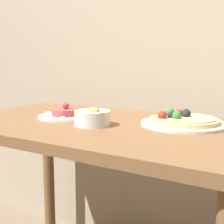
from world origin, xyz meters
The scene contains 5 objects.
back_wall centered at (0.00, 0.82, 1.30)m, with size 8.00×0.05×2.60m.
dining_table centered at (0.00, 0.35, 0.67)m, with size 1.20×0.69×0.79m.
pizza_plate centered at (0.29, 0.45, 0.81)m, with size 0.31×0.31×0.06m.
tartare_plate centered at (-0.17, 0.35, 0.81)m, with size 0.23×0.23×0.06m.
small_bowl centered at (0.02, 0.28, 0.82)m, with size 0.13×0.13×0.07m.
Camera 1 is at (0.65, -0.62, 1.01)m, focal length 50.00 mm.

